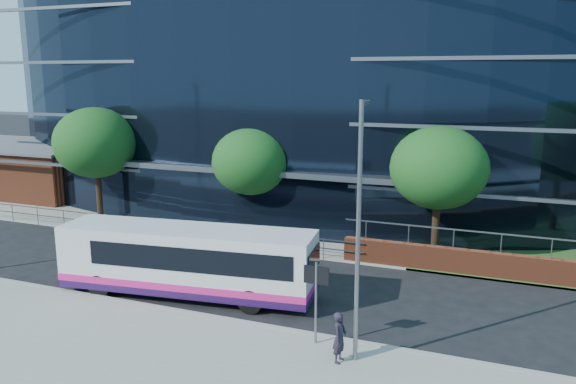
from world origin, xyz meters
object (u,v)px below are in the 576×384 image
at_px(street_sign, 316,286).
at_px(tree_far_b, 251,162).
at_px(tree_far_a, 96,143).
at_px(pedestrian, 340,337).
at_px(streetlight_east, 359,226).
at_px(brick_pavilion, 41,170).
at_px(tree_far_c, 439,168).
at_px(city_bus, 189,260).

bearing_deg(street_sign, tree_far_b, 124.08).
relative_size(tree_far_a, tree_far_b, 1.15).
height_order(tree_far_a, pedestrian, tree_far_a).
xyz_separation_m(street_sign, streetlight_east, (1.50, -0.59, 2.29)).
distance_m(brick_pavilion, tree_far_b, 19.55).
height_order(tree_far_a, tree_far_b, tree_far_a).
distance_m(tree_far_a, streetlight_east, 22.05).
bearing_deg(pedestrian, brick_pavilion, 64.61).
height_order(brick_pavilion, tree_far_c, tree_far_c).
relative_size(tree_far_c, city_bus, 0.61).
bearing_deg(tree_far_b, city_bus, -81.47).
distance_m(street_sign, city_bus, 6.64).
bearing_deg(tree_far_a, pedestrian, -31.75).
bearing_deg(tree_far_c, brick_pavilion, 171.18).
bearing_deg(streetlight_east, tree_far_c, 84.89).
bearing_deg(tree_far_a, street_sign, -31.17).
relative_size(brick_pavilion, street_sign, 3.07).
bearing_deg(brick_pavilion, streetlight_east, -29.24).
relative_size(tree_far_c, pedestrian, 4.04).
bearing_deg(tree_far_b, tree_far_a, -177.14).
xyz_separation_m(brick_pavilion, street_sign, (26.50, -15.09, 0.21)).
bearing_deg(pedestrian, street_sign, 54.56).
relative_size(street_sign, pedestrian, 1.74).
distance_m(city_bus, pedestrian, 7.97).
height_order(street_sign, streetlight_east, streetlight_east).
bearing_deg(tree_far_c, tree_far_b, 177.14).
xyz_separation_m(brick_pavilion, tree_far_a, (9.00, -4.50, 2.92)).
relative_size(brick_pavilion, tree_far_b, 1.42).
distance_m(street_sign, streetlight_east, 2.80).
bearing_deg(brick_pavilion, tree_far_b, -11.88).
height_order(tree_far_a, city_bus, tree_far_a).
height_order(street_sign, tree_far_a, tree_far_a).
distance_m(streetlight_east, pedestrian, 3.52).
bearing_deg(streetlight_east, tree_far_b, 127.63).
distance_m(tree_far_c, city_bus, 12.36).
height_order(tree_far_a, tree_far_c, tree_far_a).
xyz_separation_m(street_sign, city_bus, (-6.19, 2.33, -0.65)).
height_order(streetlight_east, city_bus, streetlight_east).
height_order(street_sign, pedestrian, street_sign).
relative_size(city_bus, pedestrian, 6.62).
relative_size(tree_far_a, streetlight_east, 0.87).
distance_m(tree_far_b, city_bus, 9.26).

